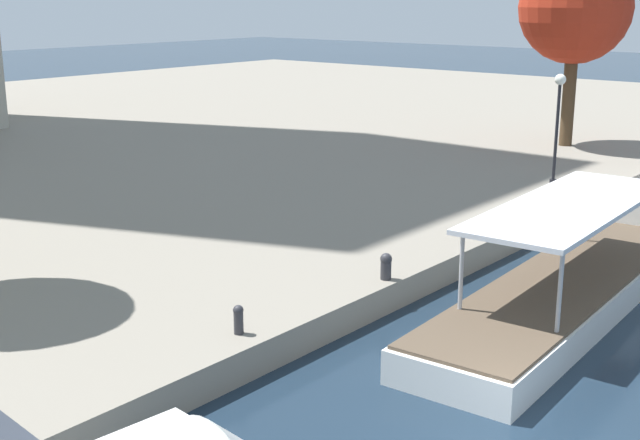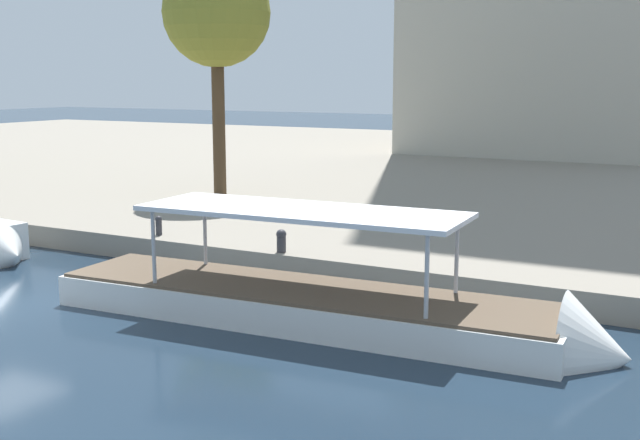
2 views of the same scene
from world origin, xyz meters
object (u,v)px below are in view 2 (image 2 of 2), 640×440
object	(u,v)px
tour_boat_2	(343,314)
tree_1	(216,14)
mooring_bollard_0	(159,225)
mooring_bollard_1	(281,240)

from	to	relation	value
tour_boat_2	tree_1	distance (m)	19.94
mooring_bollard_0	tree_1	xyz separation A→B (m)	(-3.86, 8.90, 7.57)
tour_boat_2	mooring_bollard_1	bearing A→B (deg)	134.22
tour_boat_2	mooring_bollard_1	size ratio (longest dim) A/B	20.41
tour_boat_2	mooring_bollard_0	xyz separation A→B (m)	(-8.89, 3.93, 0.80)
tour_boat_2	tree_1	size ratio (longest dim) A/B	1.38
mooring_bollard_1	tour_boat_2	bearing A→B (deg)	-42.62
tree_1	mooring_bollard_1	bearing A→B (deg)	-46.25
mooring_bollard_0	mooring_bollard_1	distance (m)	5.01
mooring_bollard_0	mooring_bollard_1	bearing A→B (deg)	-4.03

